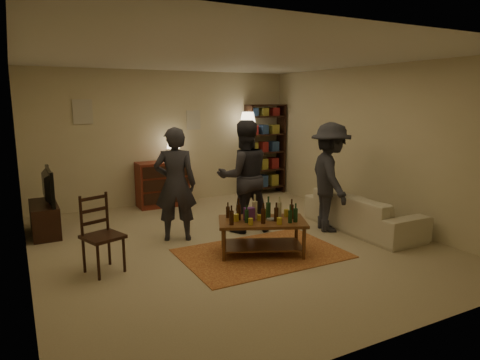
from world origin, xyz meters
TOP-DOWN VIEW (x-y plane):
  - floor at (0.00, 0.00)m, footprint 6.00×6.00m
  - room_shell at (-0.65, 2.98)m, footprint 6.00×6.00m
  - rug at (0.15, -0.60)m, footprint 2.20×1.50m
  - coffee_table at (0.15, -0.60)m, footprint 1.35×1.08m
  - dining_chair at (-1.93, -0.17)m, footprint 0.55×0.55m
  - tv_stand at (-2.44, 1.80)m, footprint 0.40×1.00m
  - dresser at (-0.19, 2.71)m, footprint 1.00×0.50m
  - bookshelf at (2.25, 2.78)m, footprint 0.90×0.34m
  - floor_lamp at (1.72, 2.65)m, footprint 0.36×0.36m
  - sofa at (2.20, -0.40)m, footprint 0.81×2.08m
  - person_left at (-0.68, 0.56)m, footprint 0.74×0.61m
  - person_right at (0.45, 0.47)m, footprint 1.00×0.84m
  - person_by_sofa at (1.70, -0.15)m, footprint 1.02×1.30m

SIDE VIEW (x-z plane):
  - floor at x=0.00m, z-range 0.00..0.00m
  - rug at x=0.15m, z-range 0.00..0.01m
  - sofa at x=2.20m, z-range 0.00..0.61m
  - tv_stand at x=-2.44m, z-range -0.14..0.91m
  - coffee_table at x=0.15m, z-range 0.01..0.84m
  - dresser at x=-0.19m, z-range -0.20..1.16m
  - dining_chair at x=-1.93m, z-range 0.03..1.02m
  - person_left at x=-0.68m, z-range 0.00..1.73m
  - person_by_sofa at x=1.70m, z-range 0.00..1.77m
  - person_right at x=0.45m, z-range 0.00..1.81m
  - bookshelf at x=2.25m, z-range 0.03..2.04m
  - floor_lamp at x=1.72m, z-range 0.66..2.52m
  - room_shell at x=-0.65m, z-range -1.19..4.81m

